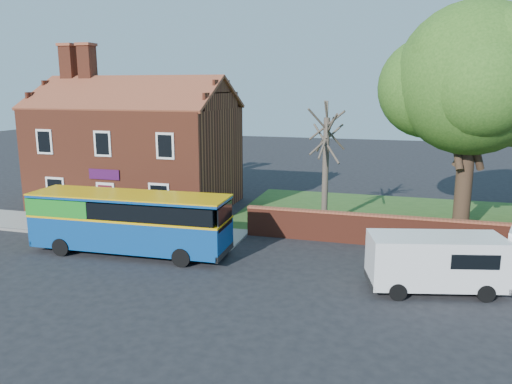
% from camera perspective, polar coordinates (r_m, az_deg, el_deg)
% --- Properties ---
extents(ground, '(120.00, 120.00, 0.00)m').
position_cam_1_polar(ground, '(21.72, -11.53, -9.48)').
color(ground, black).
rests_on(ground, ground).
extents(pavement, '(18.00, 3.50, 0.12)m').
position_cam_1_polar(pavement, '(29.88, -18.41, -3.80)').
color(pavement, gray).
rests_on(pavement, ground).
extents(kerb, '(18.00, 0.15, 0.14)m').
position_cam_1_polar(kerb, '(28.51, -20.38, -4.66)').
color(kerb, slate).
rests_on(kerb, ground).
extents(grass_strip, '(26.00, 12.00, 0.04)m').
position_cam_1_polar(grass_strip, '(31.99, 21.70, -3.09)').
color(grass_strip, '#426B28').
rests_on(grass_strip, ground).
extents(shop_building, '(12.30, 8.13, 10.50)m').
position_cam_1_polar(shop_building, '(34.01, -13.36, 4.12)').
color(shop_building, brown).
rests_on(shop_building, ground).
extents(boundary_wall, '(22.00, 0.38, 1.60)m').
position_cam_1_polar(boundary_wall, '(26.04, 23.03, -4.71)').
color(boundary_wall, maroon).
rests_on(boundary_wall, ground).
extents(bus, '(9.63, 2.75, 2.91)m').
position_cam_1_polar(bus, '(24.57, -14.85, -3.06)').
color(bus, navy).
rests_on(bus, ground).
extents(van_near, '(5.41, 3.16, 2.23)m').
position_cam_1_polar(van_near, '(20.70, 19.86, -7.38)').
color(van_near, white).
rests_on(van_near, ground).
extents(large_tree, '(10.00, 7.92, 12.20)m').
position_cam_1_polar(large_tree, '(29.03, 23.64, 11.24)').
color(large_tree, black).
rests_on(large_tree, ground).
extents(bare_tree, '(2.53, 3.01, 6.74)m').
position_cam_1_polar(bare_tree, '(28.51, 7.96, 2.97)').
color(bare_tree, '#4C4238').
rests_on(bare_tree, ground).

